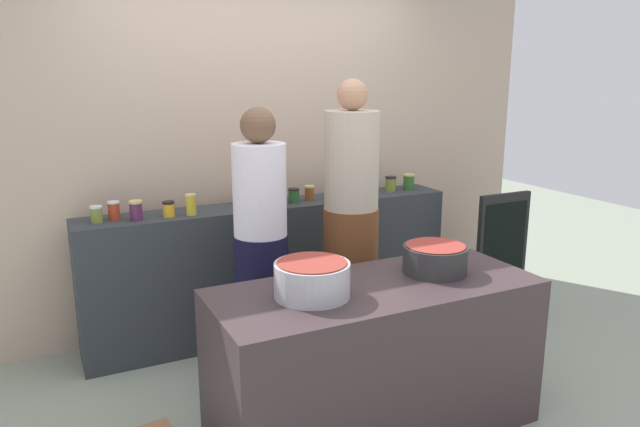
{
  "coord_description": "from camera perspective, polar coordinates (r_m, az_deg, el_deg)",
  "views": [
    {
      "loc": [
        -1.51,
        -2.73,
        1.88
      ],
      "look_at": [
        0.0,
        0.35,
        1.05
      ],
      "focal_mm": 33.31,
      "sensor_mm": 36.0,
      "label": 1
    }
  ],
  "objects": [
    {
      "name": "cooking_pot_left",
      "position": [
        2.87,
        -0.77,
        -6.36
      ],
      "size": [
        0.37,
        0.37,
        0.17
      ],
      "color": "#B7B7BC",
      "rests_on": "prep_table"
    },
    {
      "name": "preserve_jar_5",
      "position": [
        4.21,
        -7.4,
        1.62
      ],
      "size": [
        0.09,
        0.09,
        0.11
      ],
      "color": "gold",
      "rests_on": "display_shelf"
    },
    {
      "name": "preserve_jar_11",
      "position": [
        4.67,
        6.8,
        2.86
      ],
      "size": [
        0.09,
        0.09,
        0.12
      ],
      "color": "olive",
      "rests_on": "display_shelf"
    },
    {
      "name": "preserve_jar_6",
      "position": [
        4.15,
        -4.07,
        1.5
      ],
      "size": [
        0.09,
        0.09,
        0.11
      ],
      "color": "#86390C",
      "rests_on": "display_shelf"
    },
    {
      "name": "preserve_jar_9",
      "position": [
        4.38,
        1.44,
        2.43
      ],
      "size": [
        0.08,
        0.08,
        0.15
      ],
      "color": "#8D340A",
      "rests_on": "display_shelf"
    },
    {
      "name": "display_shelf",
      "position": [
        4.35,
        -4.38,
        -5.23
      ],
      "size": [
        2.7,
        0.36,
        0.96
      ],
      "primitive_type": "cube",
      "color": "#2F3438",
      "rests_on": "ground"
    },
    {
      "name": "preserve_jar_10",
      "position": [
        4.64,
        4.94,
        2.95
      ],
      "size": [
        0.07,
        0.07,
        0.14
      ],
      "color": "#214E21",
      "rests_on": "display_shelf"
    },
    {
      "name": "cook_in_cap",
      "position": [
        3.87,
        2.96,
        -2.07
      ],
      "size": [
        0.36,
        0.36,
        1.83
      ],
      "color": "brown",
      "rests_on": "ground"
    },
    {
      "name": "preserve_jar_8",
      "position": [
        4.31,
        -1.03,
        2.0
      ],
      "size": [
        0.07,
        0.07,
        0.11
      ],
      "color": "brown",
      "rests_on": "display_shelf"
    },
    {
      "name": "preserve_jar_1",
      "position": [
        3.97,
        -19.19,
        0.28
      ],
      "size": [
        0.08,
        0.08,
        0.12
      ],
      "color": "#B0391E",
      "rests_on": "display_shelf"
    },
    {
      "name": "storefront_wall",
      "position": [
        4.46,
        -6.32,
        8.63
      ],
      "size": [
        4.8,
        0.12,
        3.0
      ],
      "primitive_type": "cube",
      "color": "#C1A78F",
      "rests_on": "ground"
    },
    {
      "name": "preserve_jar_12",
      "position": [
        4.74,
        8.52,
        3.02
      ],
      "size": [
        0.09,
        0.09,
        0.12
      ],
      "color": "#2B5E27",
      "rests_on": "display_shelf"
    },
    {
      "name": "preserve_jar_0",
      "position": [
        3.93,
        -20.68,
        -0.06
      ],
      "size": [
        0.08,
        0.08,
        0.1
      ],
      "color": "olive",
      "rests_on": "display_shelf"
    },
    {
      "name": "chalkboard_sign",
      "position": [
        4.79,
        17.04,
        -3.84
      ],
      "size": [
        0.47,
        0.05,
        0.98
      ],
      "color": "black",
      "rests_on": "ground"
    },
    {
      "name": "cooking_pot_center",
      "position": [
        3.27,
        10.98,
        -4.3
      ],
      "size": [
        0.35,
        0.35,
        0.15
      ],
      "color": "#2D2D2D",
      "rests_on": "prep_table"
    },
    {
      "name": "ground",
      "position": [
        3.64,
        2.55,
        -17.48
      ],
      "size": [
        12.0,
        12.0,
        0.0
      ],
      "primitive_type": "plane",
      "color": "gray"
    },
    {
      "name": "preserve_jar_3",
      "position": [
        3.95,
        -14.34,
        0.44
      ],
      "size": [
        0.08,
        0.08,
        0.1
      ],
      "color": "gold",
      "rests_on": "display_shelf"
    },
    {
      "name": "cook_with_tongs",
      "position": [
        3.66,
        -5.67,
        -4.21
      ],
      "size": [
        0.33,
        0.33,
        1.68
      ],
      "color": "black",
      "rests_on": "ground"
    },
    {
      "name": "preserve_jar_4",
      "position": [
        3.96,
        -12.3,
        0.86
      ],
      "size": [
        0.07,
        0.07,
        0.14
      ],
      "color": "gold",
      "rests_on": "display_shelf"
    },
    {
      "name": "preserve_jar_7",
      "position": [
        4.23,
        -2.53,
        1.73
      ],
      "size": [
        0.08,
        0.08,
        0.1
      ],
      "color": "#2A5B30",
      "rests_on": "display_shelf"
    },
    {
      "name": "preserve_jar_2",
      "position": [
        3.91,
        -17.26,
        0.3
      ],
      "size": [
        0.08,
        0.08,
        0.13
      ],
      "color": "#54244B",
      "rests_on": "display_shelf"
    },
    {
      "name": "prep_table",
      "position": [
        3.22,
        5.26,
        -13.68
      ],
      "size": [
        1.7,
        0.7,
        0.82
      ],
      "primitive_type": "cube",
      "color": "#392C2E",
      "rests_on": "ground"
    }
  ]
}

